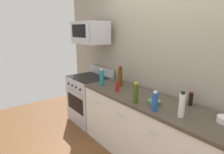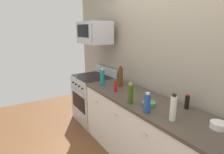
% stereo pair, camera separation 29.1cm
% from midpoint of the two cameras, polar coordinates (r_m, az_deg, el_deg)
% --- Properties ---
extents(back_wall, '(5.47, 0.10, 2.70)m').
position_cam_midpoint_polar(back_wall, '(2.62, 15.68, 3.78)').
color(back_wall, '#9E937F').
rests_on(back_wall, ground_plane).
extents(counter_unit, '(2.38, 0.66, 0.92)m').
position_cam_midpoint_polar(counter_unit, '(2.63, 8.75, -16.64)').
color(counter_unit, silver).
rests_on(counter_unit, ground_plane).
extents(range_oven, '(0.76, 0.69, 1.07)m').
position_cam_midpoint_polar(range_oven, '(3.75, -9.05, -6.65)').
color(range_oven, '#B7BABF').
rests_on(range_oven, ground_plane).
extents(microwave, '(0.74, 0.44, 0.40)m').
position_cam_midpoint_polar(microwave, '(3.52, -9.24, 13.33)').
color(microwave, '#B7BABF').
extents(bottle_olive_oil, '(0.07, 0.07, 0.26)m').
position_cam_midpoint_polar(bottle_olive_oil, '(2.31, 3.72, -4.96)').
color(bottle_olive_oil, '#385114').
rests_on(bottle_olive_oil, countertop_slab).
extents(bottle_soy_sauce_dark, '(0.05, 0.05, 0.17)m').
position_cam_midpoint_polar(bottle_soy_sauce_dark, '(2.37, 19.90, -6.43)').
color(bottle_soy_sauce_dark, black).
rests_on(bottle_soy_sauce_dark, countertop_slab).
extents(bottle_vinegar_white, '(0.06, 0.06, 0.28)m').
position_cam_midpoint_polar(bottle_vinegar_white, '(2.01, 16.85, -8.37)').
color(bottle_vinegar_white, silver).
rests_on(bottle_vinegar_white, countertop_slab).
extents(bottle_hot_sauce_red, '(0.05, 0.05, 0.18)m').
position_cam_midpoint_polar(bottle_hot_sauce_red, '(2.71, -1.51, -2.81)').
color(bottle_hot_sauce_red, '#B21914').
rests_on(bottle_hot_sauce_red, countertop_slab).
extents(bottle_sparkling_teal, '(0.07, 0.07, 0.28)m').
position_cam_midpoint_polar(bottle_sparkling_teal, '(3.00, -5.98, -0.22)').
color(bottle_sparkling_teal, '#197F7A').
rests_on(bottle_sparkling_teal, countertop_slab).
extents(bottle_soda_blue, '(0.07, 0.07, 0.23)m').
position_cam_midpoint_polar(bottle_soda_blue, '(2.11, 9.21, -7.51)').
color(bottle_soda_blue, '#1E4CA5').
rests_on(bottle_soda_blue, countertop_slab).
extents(bottle_wine_amber, '(0.07, 0.07, 0.33)m').
position_cam_midpoint_polar(bottle_wine_amber, '(2.97, -0.26, 0.13)').
color(bottle_wine_amber, '#59330F').
rests_on(bottle_wine_amber, countertop_slab).
extents(bowl_green_glaze, '(0.16, 0.16, 0.05)m').
position_cam_midpoint_polar(bowl_green_glaze, '(2.31, 9.31, -7.71)').
color(bowl_green_glaze, '#477A4C').
rests_on(bowl_green_glaze, countertop_slab).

